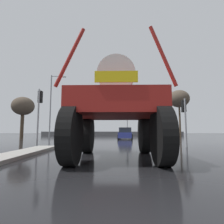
{
  "coord_description": "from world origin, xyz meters",
  "views": [
    {
      "loc": [
        -0.1,
        -1.32,
        1.1
      ],
      "look_at": [
        -0.05,
        9.6,
        2.27
      ],
      "focal_mm": 28.11,
      "sensor_mm": 36.0,
      "label": 1
    }
  ],
  "objects_px": {
    "sedan_ahead": "(125,134)",
    "bare_tree_right": "(178,99)",
    "streetlight_far_right": "(164,111)",
    "bare_tree_left": "(22,107)",
    "traffic_signal_far_left": "(126,119)",
    "streetlight_far_left": "(51,103)",
    "traffic_signal_near_left": "(39,105)",
    "traffic_signal_near_right": "(183,112)",
    "oversize_sprayer": "(115,110)"
  },
  "relations": [
    {
      "from": "sedan_ahead",
      "to": "bare_tree_right",
      "type": "height_order",
      "value": "bare_tree_right"
    },
    {
      "from": "streetlight_far_right",
      "to": "bare_tree_left",
      "type": "relative_size",
      "value": 1.41
    },
    {
      "from": "traffic_signal_far_left",
      "to": "streetlight_far_left",
      "type": "relative_size",
      "value": 0.41
    },
    {
      "from": "traffic_signal_near_left",
      "to": "traffic_signal_near_right",
      "type": "xyz_separation_m",
      "value": [
        10.21,
        0.01,
        -0.5
      ]
    },
    {
      "from": "traffic_signal_near_left",
      "to": "streetlight_far_left",
      "type": "distance_m",
      "value": 14.26
    },
    {
      "from": "streetlight_far_left",
      "to": "sedan_ahead",
      "type": "bearing_deg",
      "value": -11.67
    },
    {
      "from": "oversize_sprayer",
      "to": "traffic_signal_far_left",
      "type": "xyz_separation_m",
      "value": [
        2.11,
        18.96,
        0.88
      ]
    },
    {
      "from": "traffic_signal_near_left",
      "to": "streetlight_far_right",
      "type": "relative_size",
      "value": 0.53
    },
    {
      "from": "oversize_sprayer",
      "to": "bare_tree_right",
      "type": "height_order",
      "value": "bare_tree_right"
    },
    {
      "from": "oversize_sprayer",
      "to": "traffic_signal_far_left",
      "type": "relative_size",
      "value": 1.39
    },
    {
      "from": "oversize_sprayer",
      "to": "bare_tree_left",
      "type": "height_order",
      "value": "bare_tree_left"
    },
    {
      "from": "oversize_sprayer",
      "to": "bare_tree_right",
      "type": "distance_m",
      "value": 20.22
    },
    {
      "from": "traffic_signal_far_left",
      "to": "streetlight_far_right",
      "type": "height_order",
      "value": "streetlight_far_right"
    },
    {
      "from": "streetlight_far_left",
      "to": "streetlight_far_right",
      "type": "height_order",
      "value": "streetlight_far_left"
    },
    {
      "from": "sedan_ahead",
      "to": "streetlight_far_left",
      "type": "height_order",
      "value": "streetlight_far_left"
    },
    {
      "from": "traffic_signal_near_left",
      "to": "traffic_signal_near_right",
      "type": "relative_size",
      "value": 1.2
    },
    {
      "from": "streetlight_far_right",
      "to": "traffic_signal_near_right",
      "type": "bearing_deg",
      "value": -102.65
    },
    {
      "from": "traffic_signal_far_left",
      "to": "streetlight_far_right",
      "type": "distance_m",
      "value": 6.92
    },
    {
      "from": "traffic_signal_near_right",
      "to": "bare_tree_left",
      "type": "distance_m",
      "value": 19.38
    },
    {
      "from": "traffic_signal_far_left",
      "to": "streetlight_far_left",
      "type": "xyz_separation_m",
      "value": [
        -11.28,
        -0.52,
        2.4
      ]
    },
    {
      "from": "streetlight_far_left",
      "to": "bare_tree_right",
      "type": "height_order",
      "value": "streetlight_far_left"
    },
    {
      "from": "traffic_signal_far_left",
      "to": "streetlight_far_right",
      "type": "bearing_deg",
      "value": 18.33
    },
    {
      "from": "sedan_ahead",
      "to": "traffic_signal_far_left",
      "type": "bearing_deg",
      "value": -2.81
    },
    {
      "from": "streetlight_far_right",
      "to": "bare_tree_right",
      "type": "relative_size",
      "value": 1.11
    },
    {
      "from": "sedan_ahead",
      "to": "bare_tree_left",
      "type": "height_order",
      "value": "bare_tree_left"
    },
    {
      "from": "oversize_sprayer",
      "to": "sedan_ahead",
      "type": "bearing_deg",
      "value": -4.54
    },
    {
      "from": "traffic_signal_near_right",
      "to": "bare_tree_right",
      "type": "xyz_separation_m",
      "value": [
        4.55,
        12.57,
        3.19
      ]
    },
    {
      "from": "traffic_signal_near_left",
      "to": "streetlight_far_right",
      "type": "xyz_separation_m",
      "value": [
        13.83,
        16.18,
        1.33
      ]
    },
    {
      "from": "oversize_sprayer",
      "to": "traffic_signal_near_right",
      "type": "relative_size",
      "value": 1.62
    },
    {
      "from": "streetlight_far_left",
      "to": "oversize_sprayer",
      "type": "bearing_deg",
      "value": -63.55
    },
    {
      "from": "oversize_sprayer",
      "to": "traffic_signal_near_right",
      "type": "bearing_deg",
      "value": -43.75
    },
    {
      "from": "oversize_sprayer",
      "to": "traffic_signal_far_left",
      "type": "height_order",
      "value": "oversize_sprayer"
    },
    {
      "from": "sedan_ahead",
      "to": "oversize_sprayer",
      "type": "bearing_deg",
      "value": -178.65
    },
    {
      "from": "traffic_signal_far_left",
      "to": "bare_tree_right",
      "type": "relative_size",
      "value": 0.56
    },
    {
      "from": "traffic_signal_near_left",
      "to": "sedan_ahead",
      "type": "bearing_deg",
      "value": 58.48
    },
    {
      "from": "oversize_sprayer",
      "to": "sedan_ahead",
      "type": "height_order",
      "value": "oversize_sprayer"
    },
    {
      "from": "traffic_signal_near_right",
      "to": "bare_tree_right",
      "type": "height_order",
      "value": "bare_tree_right"
    },
    {
      "from": "traffic_signal_near_right",
      "to": "bare_tree_left",
      "type": "relative_size",
      "value": 0.62
    },
    {
      "from": "traffic_signal_near_right",
      "to": "bare_tree_right",
      "type": "relative_size",
      "value": 0.48
    },
    {
      "from": "streetlight_far_left",
      "to": "streetlight_far_right",
      "type": "distance_m",
      "value": 17.93
    },
    {
      "from": "streetlight_far_right",
      "to": "bare_tree_left",
      "type": "xyz_separation_m",
      "value": [
        -20.14,
        -6.16,
        -0.1
      ]
    },
    {
      "from": "streetlight_far_right",
      "to": "bare_tree_right",
      "type": "height_order",
      "value": "streetlight_far_right"
    },
    {
      "from": "traffic_signal_far_left",
      "to": "bare_tree_left",
      "type": "bearing_deg",
      "value": -163.61
    },
    {
      "from": "traffic_signal_near_right",
      "to": "sedan_ahead",
      "type": "bearing_deg",
      "value": 106.21
    },
    {
      "from": "oversize_sprayer",
      "to": "streetlight_far_left",
      "type": "height_order",
      "value": "streetlight_far_left"
    },
    {
      "from": "bare_tree_left",
      "to": "traffic_signal_far_left",
      "type": "bearing_deg",
      "value": 16.39
    },
    {
      "from": "sedan_ahead",
      "to": "traffic_signal_near_right",
      "type": "height_order",
      "value": "traffic_signal_near_right"
    },
    {
      "from": "oversize_sprayer",
      "to": "streetlight_far_right",
      "type": "distance_m",
      "value": 22.87
    },
    {
      "from": "streetlight_far_left",
      "to": "streetlight_far_right",
      "type": "relative_size",
      "value": 1.24
    },
    {
      "from": "sedan_ahead",
      "to": "bare_tree_right",
      "type": "distance_m",
      "value": 9.33
    }
  ]
}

